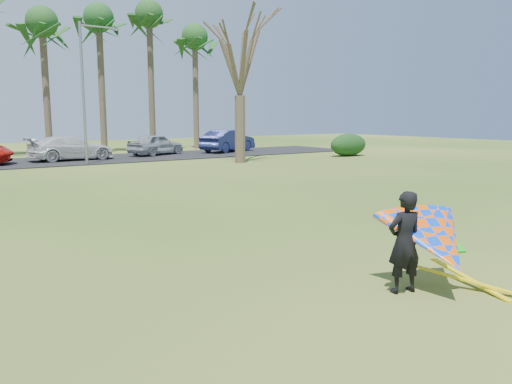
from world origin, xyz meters
TOP-DOWN VIEW (x-y plane):
  - ground at (0.00, 0.00)m, footprint 100.00×100.00m
  - parking_strip at (0.00, 25.00)m, footprint 46.00×7.00m
  - palm_6 at (2.00, 31.00)m, footprint 4.84×4.84m
  - palm_7 at (6.00, 31.00)m, footprint 4.84×4.84m
  - palm_8 at (10.00, 31.00)m, footprint 4.84×4.84m
  - palm_9 at (14.00, 31.00)m, footprint 4.84×4.84m
  - bare_tree_right at (10.00, 18.00)m, footprint 6.27×6.27m
  - streetlight at (2.16, 22.00)m, footprint 2.28×0.18m
  - hedge_near at (18.92, 17.80)m, footprint 3.15×1.43m
  - hedge_far at (19.31, 18.23)m, footprint 2.02×0.95m
  - car_3 at (1.92, 24.93)m, footprint 5.31×2.54m
  - car_4 at (7.97, 25.80)m, footprint 4.71×3.35m
  - car_5 at (13.81, 25.55)m, footprint 5.37×3.65m
  - kite_flyer at (0.35, -2.45)m, footprint 2.13×2.39m

SIDE VIEW (x-z plane):
  - ground at x=0.00m, z-range 0.00..0.00m
  - parking_strip at x=0.00m, z-range 0.00..0.06m
  - hedge_far at x=19.31m, z-range 0.00..1.12m
  - hedge_near at x=18.92m, z-range 0.00..1.57m
  - car_4 at x=7.97m, z-range 0.06..1.55m
  - car_3 at x=1.92m, z-range 0.06..1.55m
  - kite_flyer at x=0.35m, z-range -0.16..1.85m
  - car_5 at x=13.81m, z-range 0.06..1.73m
  - streetlight at x=2.16m, z-range 0.46..8.46m
  - bare_tree_right at x=10.00m, z-range 1.96..11.17m
  - palm_6 at x=2.00m, z-range 3.75..14.59m
  - palm_9 at x=14.00m, z-range 3.75..14.59m
  - palm_7 at x=6.00m, z-range 4.08..15.62m
  - palm_8 at x=10.00m, z-range 4.40..16.64m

